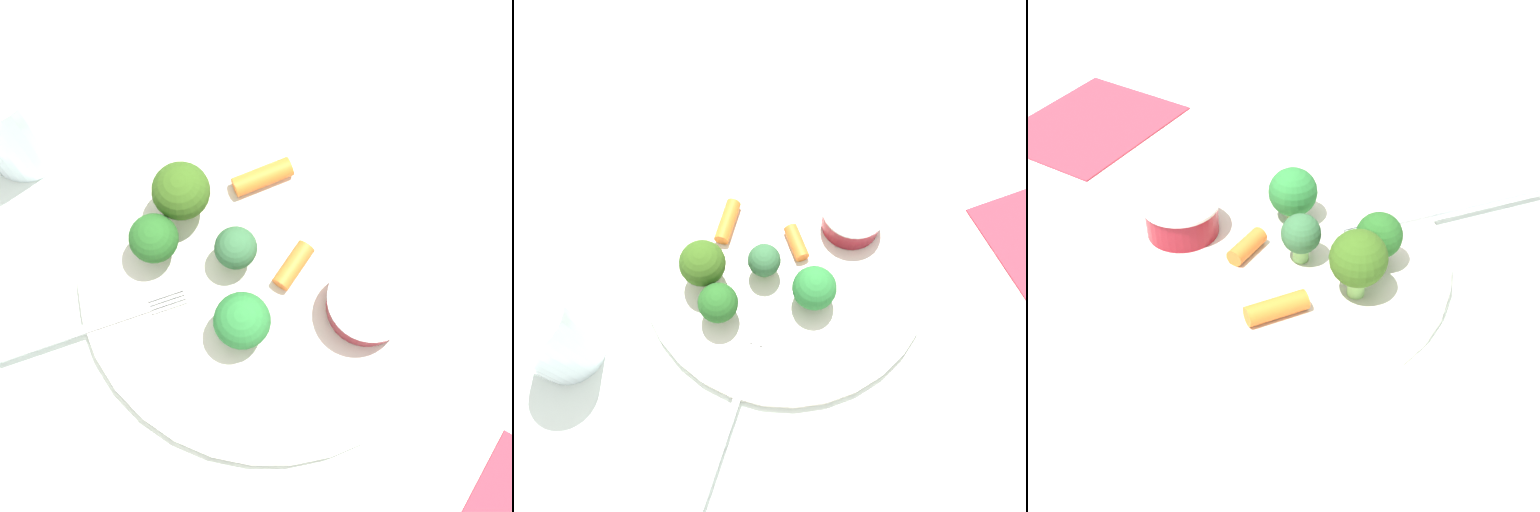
{
  "view_description": "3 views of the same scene",
  "coord_description": "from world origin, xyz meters",
  "views": [
    {
      "loc": [
        -0.11,
        -0.11,
        0.59
      ],
      "look_at": [
        -0.01,
        0.01,
        0.03
      ],
      "focal_mm": 53.4,
      "sensor_mm": 36.0,
      "label": 1
    },
    {
      "loc": [
        -0.21,
        0.02,
        0.44
      ],
      "look_at": [
        -0.0,
        0.02,
        0.02
      ],
      "focal_mm": 32.36,
      "sensor_mm": 36.0,
      "label": 2
    },
    {
      "loc": [
        0.3,
        0.37,
        0.41
      ],
      "look_at": [
        -0.0,
        0.02,
        0.02
      ],
      "focal_mm": 52.4,
      "sensor_mm": 36.0,
      "label": 3
    }
  ],
  "objects": [
    {
      "name": "sauce_cup",
      "position": [
        0.04,
        -0.07,
        0.03
      ],
      "size": [
        0.06,
        0.06,
        0.03
      ],
      "color": "maroon",
      "rests_on": "plate"
    },
    {
      "name": "fork",
      "position": [
        -0.16,
        0.06,
        0.01
      ],
      "size": [
        0.19,
        0.08,
        0.0
      ],
      "color": "#ABB1B6",
      "rests_on": "plate"
    },
    {
      "name": "ground_plane",
      "position": [
        0.0,
        0.0,
        0.0
      ],
      "size": [
        2.4,
        2.4,
        0.0
      ],
      "primitive_type": "plane",
      "color": "white"
    },
    {
      "name": "plate",
      "position": [
        0.0,
        0.0,
        0.01
      ],
      "size": [
        0.3,
        0.3,
        0.01
      ],
      "primitive_type": "cylinder",
      "color": "silver",
      "rests_on": "ground_plane"
    },
    {
      "name": "carrot_stick_0",
      "position": [
        0.01,
        -0.01,
        0.02
      ],
      "size": [
        0.04,
        0.03,
        0.01
      ],
      "primitive_type": "cylinder",
      "rotation": [
        1.57,
        0.0,
        5.0
      ],
      "color": "orange",
      "rests_on": "plate"
    },
    {
      "name": "carrot_stick_1",
      "position": [
        0.04,
        0.06,
        0.02
      ],
      "size": [
        0.05,
        0.03,
        0.02
      ],
      "primitive_type": "cylinder",
      "rotation": [
        1.57,
        0.0,
        1.28
      ],
      "color": "orange",
      "rests_on": "plate"
    },
    {
      "name": "napkin",
      "position": [
        -0.0,
        -0.3,
        0.0
      ],
      "size": [
        0.2,
        0.19,
        0.0
      ],
      "primitive_type": "cube",
      "rotation": [
        0.0,
        0.0,
        0.32
      ],
      "color": "#B13142",
      "rests_on": "ground_plane"
    },
    {
      "name": "broccoli_floret_1",
      "position": [
        -0.02,
        0.08,
        0.05
      ],
      "size": [
        0.05,
        0.05,
        0.06
      ],
      "color": "#86C062",
      "rests_on": "plate"
    },
    {
      "name": "broccoli_floret_0",
      "position": [
        -0.05,
        -0.02,
        0.04
      ],
      "size": [
        0.04,
        0.04,
        0.05
      ],
      "color": "#86BB5F",
      "rests_on": "plate"
    },
    {
      "name": "broccoli_floret_3",
      "position": [
        -0.06,
        0.07,
        0.04
      ],
      "size": [
        0.04,
        0.04,
        0.05
      ],
      "color": "#86AA64",
      "rests_on": "plate"
    },
    {
      "name": "broccoli_floret_2",
      "position": [
        -0.02,
        0.02,
        0.04
      ],
      "size": [
        0.03,
        0.03,
        0.04
      ],
      "color": "#87C56C",
      "rests_on": "plate"
    }
  ]
}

